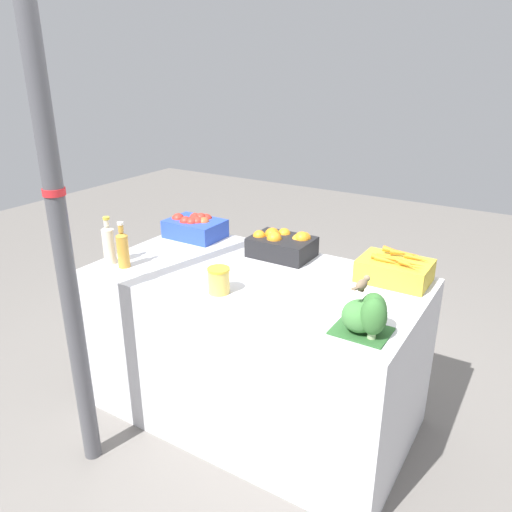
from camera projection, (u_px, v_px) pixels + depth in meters
name	position (u px, v px, depth m)	size (l,w,h in m)	color
ground_plane	(256.00, 412.00, 2.81)	(10.00, 10.00, 0.00)	slate
market_table	(256.00, 347.00, 2.65)	(1.64, 0.88, 0.85)	silver
support_pole	(56.00, 206.00, 2.04)	(0.09, 0.09, 2.58)	#4C4C51
apple_crate	(194.00, 226.00, 3.01)	(0.33, 0.24, 0.14)	#2847B7
orange_crate	(283.00, 244.00, 2.71)	(0.33, 0.24, 0.15)	black
carrot_crate	(395.00, 269.00, 2.41)	(0.33, 0.24, 0.15)	gold
broccoli_pile	(367.00, 316.00, 1.92)	(0.22, 0.18, 0.18)	#2D602D
juice_bottle_cloudy	(109.00, 244.00, 2.60)	(0.07, 0.07, 0.25)	beige
juice_bottle_amber	(123.00, 248.00, 2.56)	(0.06, 0.06, 0.24)	gold
pickle_jar	(219.00, 280.00, 2.28)	(0.10, 0.10, 0.12)	#DBBC56
sparrow_bird	(362.00, 284.00, 1.90)	(0.04, 0.14, 0.05)	#4C3D2D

